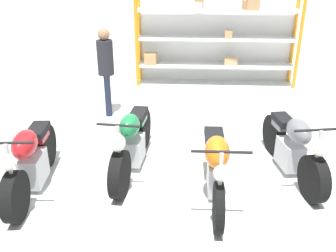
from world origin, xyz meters
TOP-DOWN VIEW (x-y plane):
  - ground_plane at (0.00, 0.00)m, footprint 30.00×30.00m
  - back_wall at (0.00, 5.13)m, footprint 30.00×0.08m
  - shelving_rack at (0.91, 4.76)m, footprint 4.04×0.63m
  - motorcycle_red at (-1.86, -0.32)m, footprint 0.61×2.03m
  - motorcycle_green at (-0.54, 0.31)m, footprint 0.57×2.18m
  - motorcycle_orange at (0.68, -0.34)m, footprint 0.69×2.05m
  - motorcycle_grey at (1.87, 0.31)m, footprint 0.71×2.05m
  - person_browsing at (-1.37, 2.52)m, footprint 0.39×0.39m

SIDE VIEW (x-z plane):
  - ground_plane at x=0.00m, z-range 0.00..0.00m
  - motorcycle_grey at x=1.87m, z-range -0.07..0.97m
  - motorcycle_red at x=-1.86m, z-range -0.08..0.98m
  - motorcycle_green at x=-0.54m, z-range -0.07..0.99m
  - motorcycle_orange at x=0.68m, z-range -0.03..1.01m
  - person_browsing at x=-1.37m, z-range 0.17..1.95m
  - shelving_rack at x=0.91m, z-range 0.08..2.37m
  - back_wall at x=0.00m, z-range 0.00..3.60m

